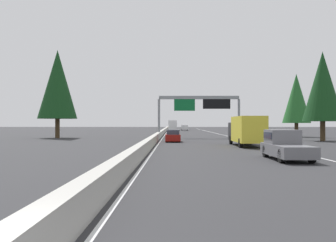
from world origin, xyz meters
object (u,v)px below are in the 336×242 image
pickup_mid_center (285,145)px  conifer_right_mid (296,99)px  sign_gantry_overhead (200,104)px  minivan_distant_a (185,127)px  bus_far_center (173,125)px  conifer_right_near (323,86)px  box_truck_distant_b (246,130)px  sedan_mid_left (173,128)px  conifer_left_near (58,84)px  sedan_far_right (173,136)px

pickup_mid_center → conifer_right_mid: 41.29m
sign_gantry_overhead → minivan_distant_a: sign_gantry_overhead is taller
bus_far_center → conifer_right_near: size_ratio=1.00×
box_truck_distant_b → sedan_mid_left: size_ratio=1.93×
bus_far_center → conifer_right_near: bearing=-164.3°
pickup_mid_center → box_truck_distant_b: box_truck_distant_b is taller
sign_gantry_overhead → box_truck_distant_b: size_ratio=1.49×
pickup_mid_center → conifer_right_mid: (38.67, -13.41, 5.46)m
minivan_distant_a → bus_far_center: size_ratio=0.43×
sign_gantry_overhead → minivan_distant_a: 58.83m
minivan_distant_a → sedan_mid_left: size_ratio=1.14×
sign_gantry_overhead → minivan_distant_a: (58.68, 0.59, -4.21)m
box_truck_distant_b → conifer_right_near: size_ratio=0.74×
sedan_mid_left → minivan_distant_a: bearing=-167.3°
conifer_right_mid → conifer_left_near: (-5.19, 38.26, 1.86)m
minivan_distant_a → bus_far_center: 3.76m
box_truck_distant_b → bus_far_center: bearing=5.4°
sedan_mid_left → conifer_right_mid: 73.86m
minivan_distant_a → bus_far_center: bearing=88.3°
sedan_mid_left → conifer_right_mid: conifer_right_mid is taller
pickup_mid_center → sedan_far_right: (21.97, 7.09, -0.23)m
sign_gantry_overhead → sedan_mid_left: (75.39, 4.36, -4.48)m
bus_far_center → conifer_left_near: bearing=163.4°
sign_gantry_overhead → conifer_right_near: size_ratio=1.10×
conifer_right_near → conifer_right_mid: 14.38m
box_truck_distant_b → sedan_far_right: box_truck_distant_b is taller
box_truck_distant_b → conifer_left_near: bearing=51.8°
sedan_far_right → minivan_distant_a: minivan_distant_a is taller
sign_gantry_overhead → minivan_distant_a: bearing=0.6°
pickup_mid_center → conifer_left_near: (33.47, 24.85, 7.32)m
sedan_far_right → bus_far_center: (70.76, 0.10, 1.03)m
box_truck_distant_b → bus_far_center: 79.37m
pickup_mid_center → sedan_mid_left: pickup_mid_center is taller
sedan_far_right → box_truck_distant_b: bearing=-138.4°
minivan_distant_a → sedan_mid_left: 17.14m
box_truck_distant_b → minivan_distant_a: 79.00m
conifer_left_near → minivan_distant_a: bearing=-19.8°
box_truck_distant_b → conifer_right_mid: conifer_right_mid is taller
sedan_far_right → conifer_right_mid: (16.69, -20.51, 5.69)m
conifer_right_near → sedan_far_right: bearing=97.1°
box_truck_distant_b → pickup_mid_center: bearing=179.0°
sign_gantry_overhead → box_truck_distant_b: (-20.23, -3.16, -3.55)m
minivan_distant_a → conifer_left_near: bearing=160.2°
box_truck_distant_b → sedan_far_right: (8.26, 7.33, -0.93)m
box_truck_distant_b → sedan_far_right: bearing=41.6°
sedan_far_right → minivan_distant_a: 70.74m
sedan_far_right → minivan_distant_a: (70.65, -3.58, 0.27)m
sedan_far_right → sign_gantry_overhead: bearing=-19.2°
sedan_mid_left → box_truck_distant_b: bearing=-175.5°
conifer_right_near → conifer_left_near: bearing=76.1°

